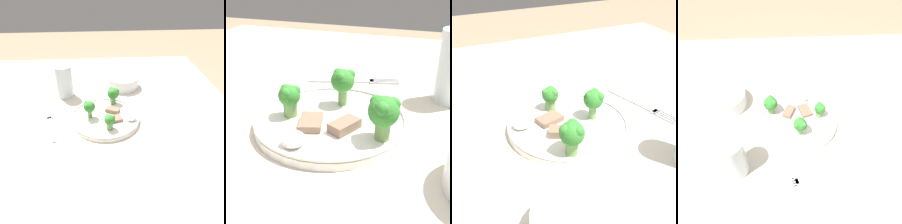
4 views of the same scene
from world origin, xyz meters
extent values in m
cube|color=beige|center=(0.00, 0.00, 0.73)|extent=(1.07, 1.12, 0.03)
cylinder|color=brown|center=(-0.48, -0.50, 0.36)|extent=(0.06, 0.06, 0.71)
cylinder|color=white|center=(0.05, -0.01, 0.75)|extent=(0.23, 0.23, 0.01)
torus|color=white|center=(0.05, -0.01, 0.76)|extent=(0.23, 0.23, 0.01)
cube|color=#B2B2B7|center=(-0.12, -0.05, 0.74)|extent=(0.05, 0.13, 0.00)
cube|color=#B2B2B7|center=(-0.14, 0.01, 0.74)|extent=(0.03, 0.02, 0.00)
cube|color=#B2B2B7|center=(-0.14, 0.04, 0.74)|extent=(0.02, 0.05, 0.00)
cube|color=#B2B2B7|center=(-0.15, 0.04, 0.74)|extent=(0.02, 0.05, 0.00)
cube|color=#B2B2B7|center=(-0.15, 0.04, 0.74)|extent=(0.02, 0.05, 0.00)
cube|color=#B2B2B7|center=(-0.16, 0.03, 0.74)|extent=(0.02, 0.05, 0.00)
cylinder|color=#709E56|center=(0.08, 0.07, 0.77)|extent=(0.02, 0.02, 0.03)
sphere|color=#337F2D|center=(0.08, 0.07, 0.80)|extent=(0.04, 0.04, 0.04)
sphere|color=#337F2D|center=(0.10, 0.07, 0.81)|extent=(0.02, 0.02, 0.02)
sphere|color=#337F2D|center=(0.08, 0.08, 0.81)|extent=(0.02, 0.02, 0.02)
sphere|color=#337F2D|center=(0.08, 0.06, 0.81)|extent=(0.02, 0.02, 0.02)
cylinder|color=#709E56|center=(0.00, -0.01, 0.77)|extent=(0.01, 0.01, 0.03)
sphere|color=#337F2D|center=(0.00, -0.01, 0.80)|extent=(0.04, 0.04, 0.04)
sphere|color=#337F2D|center=(0.01, -0.01, 0.81)|extent=(0.02, 0.02, 0.02)
sphere|color=#337F2D|center=(-0.01, 0.00, 0.81)|extent=(0.02, 0.02, 0.02)
sphere|color=#337F2D|center=(-0.01, -0.02, 0.81)|extent=(0.02, 0.02, 0.02)
cylinder|color=#709E56|center=(0.06, -0.07, 0.77)|extent=(0.02, 0.02, 0.02)
sphere|color=#337F2D|center=(0.06, -0.07, 0.79)|extent=(0.03, 0.03, 0.03)
sphere|color=#337F2D|center=(0.07, -0.07, 0.80)|extent=(0.02, 0.02, 0.02)
sphere|color=#337F2D|center=(0.06, -0.07, 0.80)|extent=(0.02, 0.02, 0.02)
sphere|color=#337F2D|center=(0.06, -0.08, 0.80)|extent=(0.02, 0.02, 0.02)
cube|color=#846651|center=(0.08, 0.02, 0.76)|extent=(0.05, 0.04, 0.01)
cube|color=#846651|center=(0.08, -0.03, 0.76)|extent=(0.06, 0.04, 0.01)
ellipsoid|color=white|center=(0.14, -0.03, 0.76)|extent=(0.03, 0.03, 0.02)
camera|label=1|loc=(0.03, -0.61, 1.19)|focal=35.00mm
camera|label=2|loc=(0.45, 0.13, 0.98)|focal=50.00mm
camera|label=3|loc=(0.26, 0.44, 1.09)|focal=50.00mm
camera|label=4|loc=(-0.36, 0.04, 1.28)|focal=35.00mm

